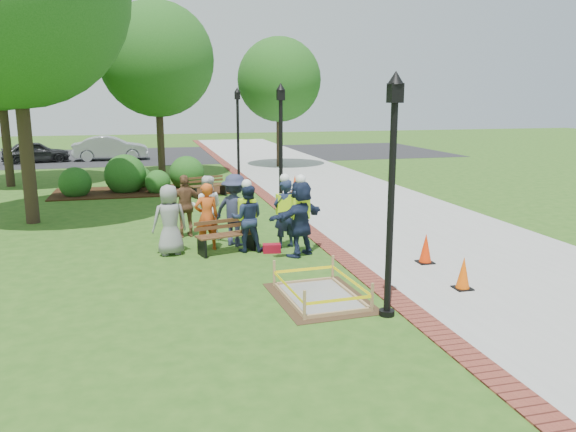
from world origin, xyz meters
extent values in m
plane|color=#285116|center=(0.00, 0.00, 0.00)|extent=(100.00, 100.00, 0.00)
cube|color=#9E9E99|center=(5.00, 10.00, 0.01)|extent=(6.00, 60.00, 0.02)
cube|color=maroon|center=(1.75, 10.00, 0.01)|extent=(0.50, 60.00, 0.03)
cube|color=#381E0F|center=(-3.00, 12.00, 0.02)|extent=(7.00, 3.00, 0.05)
cube|color=black|center=(0.00, 27.00, 0.00)|extent=(36.00, 12.00, 0.01)
cube|color=#47331E|center=(0.35, -1.87, 0.00)|extent=(1.82, 2.39, 0.01)
cube|color=gray|center=(0.35, -1.87, 0.02)|extent=(1.30, 1.86, 0.04)
cube|color=tan|center=(0.35, -1.87, 0.04)|extent=(1.42, 1.99, 0.08)
cube|color=tan|center=(0.35, -1.87, 0.28)|extent=(1.46, 2.02, 0.55)
cube|color=yellow|center=(0.35, -1.87, 0.30)|extent=(1.40, 1.97, 0.06)
cube|color=brown|center=(-0.92, 1.84, 0.47)|extent=(1.58, 0.83, 0.04)
cube|color=brown|center=(-0.99, 2.07, 0.70)|extent=(1.48, 0.44, 0.24)
cube|color=black|center=(-0.92, 1.84, 0.22)|extent=(1.46, 0.85, 0.45)
cube|color=#51391B|center=(-0.43, 10.13, 0.45)|extent=(1.52, 0.86, 0.04)
cube|color=#51391B|center=(-0.50, 10.35, 0.67)|extent=(1.40, 0.49, 0.23)
cube|color=black|center=(-0.43, 10.13, 0.21)|extent=(1.41, 0.87, 0.43)
cube|color=black|center=(3.31, -2.12, 0.02)|extent=(0.35, 0.35, 0.05)
cone|color=#F55907|center=(3.31, -2.12, 0.37)|extent=(0.28, 0.28, 0.65)
cube|color=black|center=(3.45, -0.26, 0.02)|extent=(0.37, 0.37, 0.05)
cone|color=#F03207|center=(3.45, -0.26, 0.39)|extent=(0.29, 0.29, 0.68)
cube|color=black|center=(3.05, 9.99, 0.02)|extent=(0.38, 0.38, 0.05)
cone|color=#FF4008|center=(3.05, 9.99, 0.40)|extent=(0.30, 0.30, 0.70)
cube|color=maroon|center=(0.17, 1.57, 0.11)|extent=(0.47, 0.30, 0.22)
cylinder|color=black|center=(1.25, -3.00, 1.90)|extent=(0.12, 0.12, 3.80)
cube|color=black|center=(1.25, -3.00, 3.90)|extent=(0.22, 0.22, 0.32)
cone|color=black|center=(1.25, -3.00, 4.15)|extent=(0.28, 0.28, 0.22)
cylinder|color=black|center=(1.25, -3.00, 0.05)|extent=(0.28, 0.28, 0.10)
cylinder|color=black|center=(1.25, 5.00, 1.90)|extent=(0.12, 0.12, 3.80)
cube|color=black|center=(1.25, 5.00, 3.90)|extent=(0.22, 0.22, 0.32)
cone|color=black|center=(1.25, 5.00, 4.15)|extent=(0.28, 0.28, 0.22)
cylinder|color=black|center=(1.25, 5.00, 0.05)|extent=(0.28, 0.28, 0.10)
cylinder|color=black|center=(1.25, 13.00, 1.90)|extent=(0.12, 0.12, 3.80)
cube|color=black|center=(1.25, 13.00, 3.90)|extent=(0.22, 0.22, 0.32)
cone|color=black|center=(1.25, 13.00, 4.15)|extent=(0.28, 0.28, 0.22)
cylinder|color=black|center=(1.25, 13.00, 0.05)|extent=(0.28, 0.28, 0.10)
cylinder|color=#3D2D1E|center=(-6.27, 6.76, 2.81)|extent=(0.40, 0.40, 5.62)
cylinder|color=#3D2D1E|center=(-2.00, 16.49, 2.30)|extent=(0.35, 0.35, 4.61)
sphere|color=#1A4D16|center=(-2.00, 16.49, 5.60)|extent=(5.42, 5.42, 5.42)
cylinder|color=#3D2D1E|center=(4.54, 18.90, 1.97)|extent=(0.32, 0.32, 3.94)
sphere|color=#1A4D16|center=(4.54, 18.90, 4.78)|extent=(4.57, 4.57, 4.57)
cylinder|color=#3D2D1E|center=(-8.55, 14.90, 2.67)|extent=(0.36, 0.36, 5.33)
sphere|color=#1A4D16|center=(-5.50, 11.48, 0.00)|extent=(1.25, 1.25, 1.25)
sphere|color=#1A4D16|center=(-3.61, 12.06, 0.00)|extent=(1.68, 1.68, 1.68)
sphere|color=#1A4D16|center=(-2.34, 11.47, 0.00)|extent=(1.03, 1.03, 1.03)
sphere|color=#1A4D16|center=(-1.08, 12.54, 0.00)|extent=(1.49, 1.49, 1.49)
sphere|color=#1A4D16|center=(-3.02, 13.14, 0.00)|extent=(0.97, 0.97, 0.97)
imported|color=gray|center=(-2.29, 2.03, 0.88)|extent=(0.62, 0.46, 1.75)
imported|color=#C84B17|center=(-1.36, 2.23, 0.86)|extent=(0.59, 0.42, 1.73)
imported|color=white|center=(-1.23, 3.39, 0.88)|extent=(0.64, 0.50, 1.76)
imported|color=brown|center=(-1.77, 3.77, 0.87)|extent=(0.60, 0.43, 1.74)
imported|color=#2D324F|center=(-0.59, 2.51, 0.94)|extent=(0.71, 0.69, 1.89)
imported|color=#192841|center=(0.80, 1.14, 0.94)|extent=(0.71, 0.64, 1.87)
cube|color=#B7F114|center=(0.80, 1.14, 1.20)|extent=(0.42, 0.26, 0.52)
sphere|color=white|center=(0.80, 1.14, 1.90)|extent=(0.25, 0.25, 0.25)
imported|color=#1A1C45|center=(0.61, 1.97, 0.89)|extent=(0.66, 0.54, 1.79)
cube|color=#B7F114|center=(0.61, 1.97, 1.15)|extent=(0.42, 0.26, 0.52)
sphere|color=white|center=(0.61, 1.97, 1.81)|extent=(0.25, 0.25, 0.25)
imported|color=#1C2E4B|center=(-0.39, 1.85, 0.85)|extent=(0.60, 0.45, 1.70)
cube|color=#B7F114|center=(-0.39, 1.85, 1.09)|extent=(0.42, 0.26, 0.52)
sphere|color=white|center=(-0.39, 1.85, 1.72)|extent=(0.25, 0.25, 0.25)
imported|color=black|center=(-9.08, 24.48, 0.00)|extent=(2.71, 4.58, 1.40)
imported|color=#A2A2A7|center=(-4.80, 24.80, 0.00)|extent=(2.17, 4.95, 1.61)
camera|label=1|loc=(-2.82, -11.74, 3.83)|focal=35.00mm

